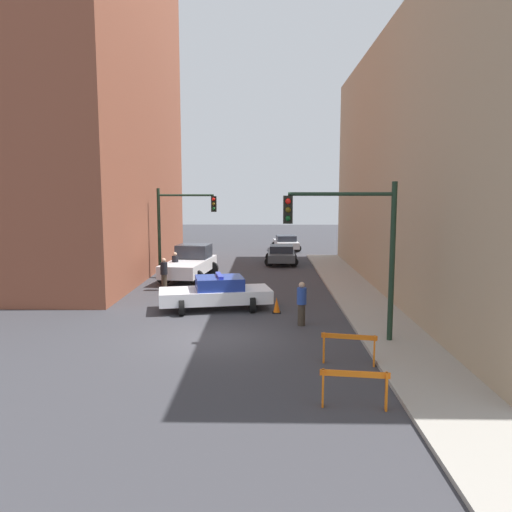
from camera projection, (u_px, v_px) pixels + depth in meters
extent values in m
plane|color=#38383D|center=(214.00, 338.00, 17.13)|extent=(120.00, 120.00, 0.00)
cube|color=#9E998E|center=(395.00, 337.00, 17.00)|extent=(2.40, 44.00, 0.12)
cube|color=brown|center=(34.00, 64.00, 29.64)|extent=(14.00, 20.00, 25.03)
cube|color=tan|center=(507.00, 163.00, 23.99)|extent=(12.00, 28.00, 12.73)
cylinder|color=black|center=(392.00, 262.00, 16.20)|extent=(0.18, 0.18, 5.20)
cylinder|color=black|center=(341.00, 194.00, 15.95)|extent=(3.40, 0.12, 0.12)
cube|color=black|center=(288.00, 210.00, 16.05)|extent=(0.30, 0.22, 0.90)
sphere|color=red|center=(288.00, 201.00, 15.87)|extent=(0.18, 0.18, 0.18)
sphere|color=#4C3D0C|center=(288.00, 210.00, 15.91)|extent=(0.18, 0.18, 0.18)
sphere|color=#0C4219|center=(288.00, 218.00, 15.94)|extent=(0.18, 0.18, 0.18)
cylinder|color=black|center=(159.00, 233.00, 28.94)|extent=(0.18, 0.18, 5.20)
cylinder|color=black|center=(186.00, 195.00, 28.63)|extent=(3.20, 0.12, 0.12)
cube|color=black|center=(214.00, 204.00, 28.66)|extent=(0.30, 0.22, 0.90)
sphere|color=red|center=(214.00, 199.00, 28.49)|extent=(0.18, 0.18, 0.18)
sphere|color=#4C3D0C|center=(214.00, 204.00, 28.52)|extent=(0.18, 0.18, 0.18)
sphere|color=#0C4219|center=(214.00, 209.00, 28.55)|extent=(0.18, 0.18, 0.18)
cube|color=white|center=(215.00, 295.00, 21.25)|extent=(4.98, 2.76, 0.55)
cube|color=navy|center=(219.00, 283.00, 21.22)|extent=(2.26, 1.99, 0.52)
cylinder|color=black|center=(182.00, 308.00, 20.19)|extent=(0.35, 0.69, 0.66)
cylinder|color=black|center=(180.00, 299.00, 21.85)|extent=(0.35, 0.69, 0.66)
cylinder|color=black|center=(252.00, 305.00, 20.72)|extent=(0.35, 0.69, 0.66)
cylinder|color=black|center=(246.00, 296.00, 22.38)|extent=(0.35, 0.69, 0.66)
cube|color=#2633BF|center=(219.00, 276.00, 21.18)|extent=(0.47, 1.40, 0.12)
cube|color=silver|center=(189.00, 266.00, 28.56)|extent=(2.70, 5.62, 0.70)
cube|color=#2D333D|center=(194.00, 251.00, 29.52)|extent=(2.05, 1.96, 0.80)
cylinder|color=black|center=(182.00, 268.00, 30.39)|extent=(0.83, 0.36, 0.80)
cylinder|color=black|center=(212.00, 268.00, 30.11)|extent=(0.83, 0.36, 0.80)
cylinder|color=black|center=(164.00, 277.00, 27.10)|extent=(0.83, 0.36, 0.80)
cylinder|color=black|center=(197.00, 278.00, 26.83)|extent=(0.83, 0.36, 0.80)
cube|color=#474C51|center=(281.00, 256.00, 34.85)|extent=(1.90, 4.34, 0.52)
cube|color=#232833|center=(281.00, 249.00, 34.62)|extent=(1.63, 1.84, 0.48)
cylinder|color=black|center=(270.00, 257.00, 36.24)|extent=(0.62, 0.23, 0.62)
cylinder|color=black|center=(292.00, 257.00, 36.17)|extent=(0.62, 0.23, 0.62)
cylinder|color=black|center=(269.00, 262.00, 33.60)|extent=(0.62, 0.23, 0.62)
cylinder|color=black|center=(294.00, 262.00, 33.53)|extent=(0.62, 0.23, 0.62)
cube|color=silver|center=(286.00, 244.00, 42.74)|extent=(2.13, 4.43, 0.52)
cube|color=#232833|center=(286.00, 238.00, 42.50)|extent=(1.72, 1.92, 0.48)
cylinder|color=black|center=(275.00, 245.00, 44.04)|extent=(0.64, 0.27, 0.62)
cylinder|color=black|center=(293.00, 245.00, 44.14)|extent=(0.64, 0.27, 0.62)
cylinder|color=black|center=(278.00, 249.00, 41.40)|extent=(0.64, 0.27, 0.62)
cylinder|color=black|center=(298.00, 249.00, 41.50)|extent=(0.64, 0.27, 0.62)
cylinder|color=#382D23|center=(164.00, 282.00, 25.41)|extent=(0.40, 0.40, 0.82)
cylinder|color=black|center=(164.00, 268.00, 25.32)|extent=(0.51, 0.51, 0.62)
sphere|color=tan|center=(164.00, 260.00, 25.26)|extent=(0.31, 0.31, 0.22)
cylinder|color=#382D23|center=(175.00, 274.00, 27.92)|extent=(0.36, 0.36, 0.82)
cylinder|color=black|center=(175.00, 261.00, 27.83)|extent=(0.46, 0.46, 0.62)
sphere|color=tan|center=(175.00, 254.00, 27.77)|extent=(0.28, 0.28, 0.22)
cylinder|color=#382D23|center=(301.00, 315.00, 18.70)|extent=(0.39, 0.39, 0.82)
cylinder|color=navy|center=(302.00, 296.00, 18.61)|extent=(0.50, 0.50, 0.62)
sphere|color=tan|center=(302.00, 285.00, 18.56)|extent=(0.31, 0.31, 0.22)
cube|color=orange|center=(355.00, 374.00, 11.46)|extent=(1.59, 0.25, 0.14)
cube|color=orange|center=(323.00, 388.00, 11.61)|extent=(0.07, 0.17, 0.90)
cube|color=orange|center=(386.00, 392.00, 11.40)|extent=(0.07, 0.17, 0.90)
cube|color=orange|center=(349.00, 337.00, 14.41)|extent=(1.58, 0.36, 0.14)
cube|color=orange|center=(324.00, 348.00, 14.61)|extent=(0.08, 0.17, 0.90)
cube|color=orange|center=(374.00, 351.00, 14.30)|extent=(0.08, 0.17, 0.90)
cube|color=black|center=(277.00, 312.00, 20.69)|extent=(0.36, 0.36, 0.04)
cone|color=#F2600C|center=(277.00, 305.00, 20.65)|extent=(0.28, 0.28, 0.62)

